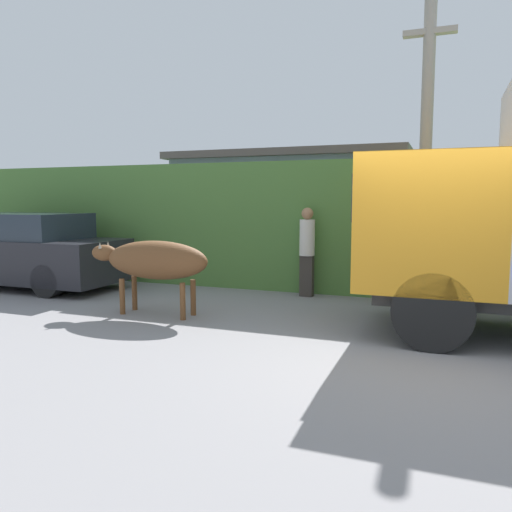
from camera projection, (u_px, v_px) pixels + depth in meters
The scene contains 7 objects.
ground_plane at pixel (435, 352), 6.25m from camera, with size 60.00×60.00×0.00m, color gray.
hillside_embankment at pixel (443, 223), 11.93m from camera, with size 32.00×6.05×2.69m.
building_backdrop at pixel (291, 217), 11.76m from camera, with size 5.42×2.70×2.98m.
brown_cow at pixel (154, 261), 8.21m from camera, with size 2.20×0.64×1.23m.
parked_suv at pixel (21, 251), 10.87m from camera, with size 4.69×1.75×1.61m.
pedestrian_on_hill at pixel (307, 247), 9.77m from camera, with size 0.31×0.31×1.75m.
utility_pole at pixel (426, 146), 8.84m from camera, with size 0.90×0.21×5.44m.
Camera 1 is at (0.07, -6.48, 1.90)m, focal length 35.00 mm.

